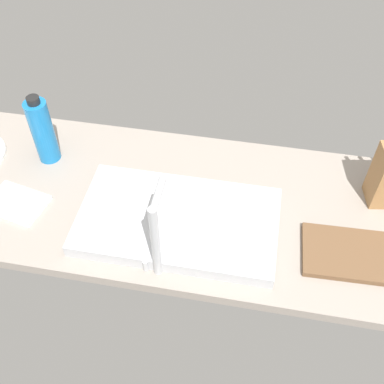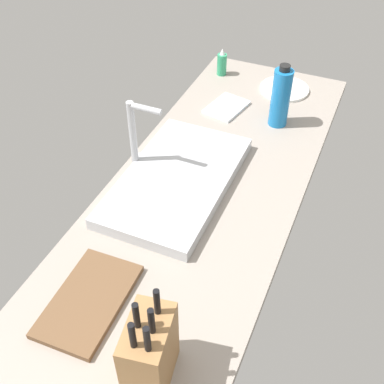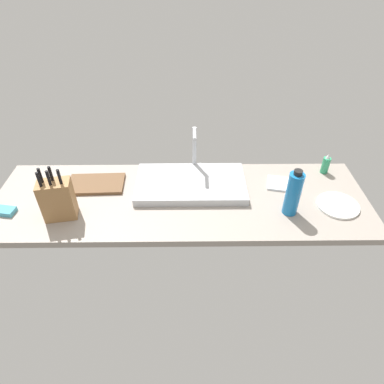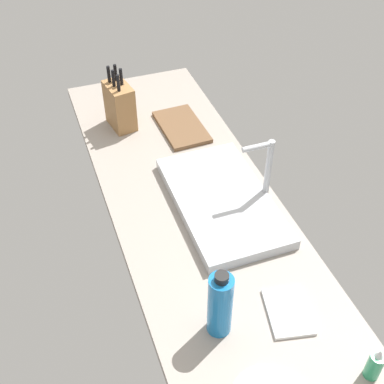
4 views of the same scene
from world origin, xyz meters
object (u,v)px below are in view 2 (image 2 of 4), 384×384
Objects in this scene: knife_block at (150,352)px; soap_bottle at (222,63)px; water_bottle at (281,97)px; dish_towel at (227,107)px; cutting_board at (89,300)px; sink_basin at (177,180)px; dinner_plate at (284,89)px; faucet at (136,133)px.

soap_bottle is (139.50, 35.53, -5.19)cm from knife_block.
water_bottle is 1.41× the size of dish_towel.
cutting_board reaches higher than dish_towel.
sink_basin is 2.35× the size of water_bottle.
water_bottle reaches higher than cutting_board.
dinner_plate is (137.28, 5.75, -9.87)cm from knife_block.
dish_towel is at bearing -155.02° from soap_bottle.
faucet reaches higher than dinner_plate.
knife_block is 116.70cm from dish_towel.
faucet is 57.55cm from cutting_board.
soap_bottle is (74.17, -2.53, -10.24)cm from faucet.
knife_block is 111.58cm from water_bottle.
dish_towel is (48.54, -14.47, -14.92)cm from faucet.
soap_bottle is 0.70× the size of dish_towel.
sink_basin is 1.96× the size of cutting_board.
soap_bottle is at bearing 50.47° from water_bottle.
water_bottle is (-27.93, -33.84, 6.44)cm from soap_bottle.
knife_block reaches higher than dish_towel.
water_bottle is (111.56, 1.68, 1.25)cm from knife_block.
cutting_board is 1.20× the size of water_bottle.
sink_basin is 4.74× the size of soap_bottle.
knife_block is at bearing -165.71° from soap_bottle.
cutting_board is 1.69× the size of dish_towel.
cutting_board is at bearing 55.26° from knife_block.
sink_basin is 20.62cm from faucet.
faucet is 80.27cm from dinner_plate.
sink_basin is 76.23cm from dinner_plate.
sink_basin is 77.70cm from soap_bottle.
dinner_plate is 29.43cm from dish_towel.
sink_basin is 50.95cm from dish_towel.
cutting_board is (-51.58, 1.76, -1.17)cm from sink_basin.
soap_bottle reaches higher than cutting_board.
dish_towel is at bearing 1.97° from knife_block.
cutting_board is 128.69cm from soap_bottle.
water_bottle reaches higher than dish_towel.
cutting_board is 2.42× the size of soap_bottle.
cutting_board is at bearing 179.57° from dish_towel.
sink_basin is 51.63cm from cutting_board.
faucet reaches higher than cutting_board.
sink_basin is at bearing -170.42° from soap_bottle.
faucet is 1.08× the size of water_bottle.
faucet is 0.97× the size of knife_block.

